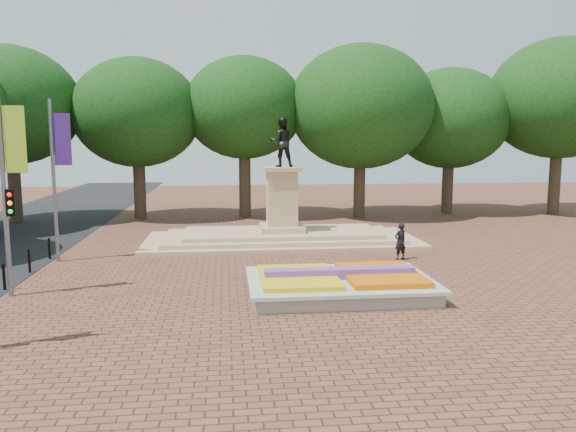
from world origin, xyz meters
name	(u,v)px	position (x,y,z in m)	size (l,w,h in m)	color
ground	(303,280)	(0.00, 0.00, 0.00)	(90.00, 90.00, 0.00)	brown
flower_bed	(340,283)	(1.03, -2.00, 0.38)	(6.30, 4.30, 0.91)	gray
monument	(282,225)	(0.00, 8.00, 0.88)	(14.00, 6.00, 6.40)	tan
tree_row_back	(301,119)	(2.33, 18.00, 6.67)	(44.80, 8.80, 10.43)	#3A2C1F
banner_poles	(4,183)	(-10.08, -1.31, 3.88)	(0.88, 11.17, 7.00)	slate
pedestrian	(400,241)	(4.79, 3.20, 0.83)	(0.60, 0.40, 1.65)	black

